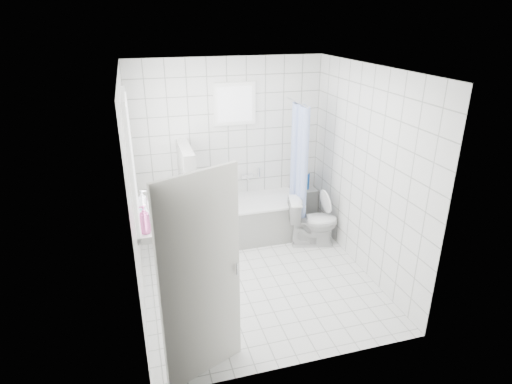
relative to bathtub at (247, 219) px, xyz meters
name	(u,v)px	position (x,y,z in m)	size (l,w,h in m)	color
ground	(257,279)	(-0.17, -1.12, -0.29)	(3.00, 3.00, 0.00)	white
ceiling	(257,68)	(-0.17, -1.12, 2.31)	(3.00, 3.00, 0.00)	white
wall_back	(229,148)	(-0.17, 0.38, 1.01)	(2.80, 0.02, 2.60)	white
wall_front	(306,246)	(-0.17, -2.62, 1.01)	(2.80, 0.02, 2.60)	white
wall_left	(132,197)	(-1.57, -1.12, 1.01)	(0.02, 3.00, 2.60)	white
wall_right	(365,173)	(1.23, -1.12, 1.01)	(0.02, 3.00, 2.60)	white
window_left	(133,162)	(-1.52, -0.82, 1.31)	(0.01, 0.90, 1.40)	white
window_back	(235,104)	(-0.07, 0.33, 1.66)	(0.50, 0.01, 0.50)	white
window_sill	(144,221)	(-1.48, -0.82, 0.57)	(0.18, 1.02, 0.08)	white
door	(201,281)	(-1.05, -2.44, 0.71)	(0.04, 0.80, 2.00)	silver
bathtub	(247,219)	(0.00, 0.00, 0.00)	(1.57, 0.77, 0.58)	white
partition_wall	(188,199)	(-0.85, -0.05, 0.46)	(0.15, 0.85, 1.50)	white
tiled_ledge	(303,206)	(1.01, 0.25, -0.02)	(0.40, 0.24, 0.55)	white
toilet	(313,221)	(0.86, -0.47, 0.07)	(0.40, 0.71, 0.72)	white
curtain_rod	(297,102)	(0.72, -0.02, 1.71)	(0.02, 0.02, 0.80)	silver
shower_curtain	(298,167)	(0.72, -0.16, 0.81)	(0.14, 0.48, 1.78)	#4969D7
tub_faucet	(247,176)	(0.10, 0.33, 0.56)	(0.18, 0.06, 0.06)	silver
sill_bottles	(144,212)	(-1.47, -0.93, 0.74)	(0.16, 0.77, 0.32)	silver
ledge_bottles	(304,184)	(1.01, 0.24, 0.37)	(0.19, 0.18, 0.26)	blue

